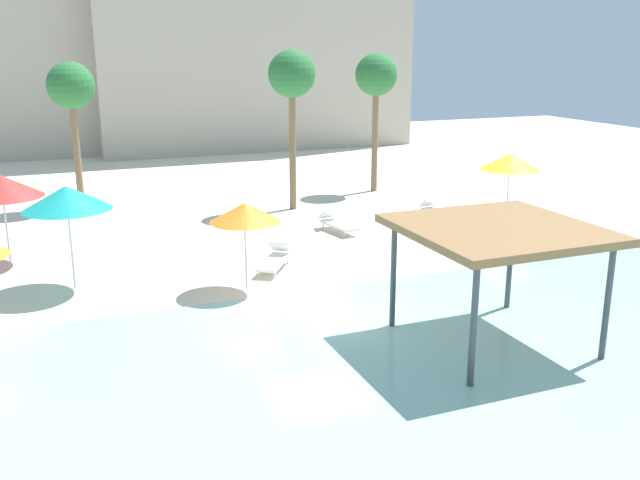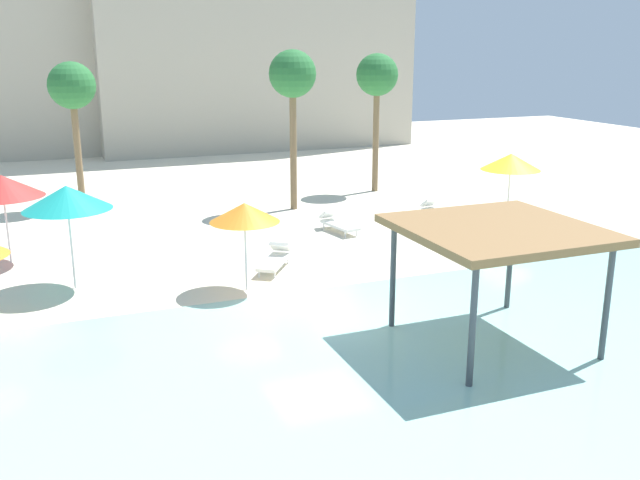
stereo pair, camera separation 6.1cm
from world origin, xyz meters
The scene contains 14 objects.
ground_plane centered at (0.00, 0.00, 0.00)m, with size 80.00×80.00×0.00m, color beige.
lagoon_water centered at (0.00, -5.25, 0.02)m, with size 44.00×13.50×0.04m, color #99D1C6.
shade_pavilion centered at (2.99, -3.34, 2.61)m, with size 4.06×4.06×2.79m.
beach_umbrella_yellow_0 centered at (10.17, 5.89, 2.39)m, with size 2.23×2.23×2.70m.
beach_umbrella_red_2 centered at (-7.40, 7.48, 2.45)m, with size 2.47×2.47×2.80m.
beach_umbrella_teal_3 centered at (-5.66, 4.21, 2.61)m, with size 2.41×2.41×2.94m.
beach_umbrella_orange_4 centered at (-1.20, 2.29, 2.22)m, with size 1.93×1.93×2.49m.
lounge_chair_0 centered at (8.11, 7.54, 0.33)m, with size 0.73×1.93×0.74m.
lounge_chair_1 centered at (0.14, 3.78, 0.33)m, with size 1.58×1.90×0.74m.
lounge_chair_3 centered at (3.67, 7.23, 0.33)m, with size 0.92×1.97×0.74m.
palm_tree_0 centered at (3.44, 11.29, 5.35)m, with size 1.90×1.90×6.47m.
palm_tree_1 centered at (8.24, 13.43, 5.18)m, with size 1.90×1.90×6.28m.
palm_tree_3 centered at (-4.76, 14.86, 4.91)m, with size 1.90×1.90×6.00m.
hotel_block_0 centered at (-6.64, 33.03, 7.35)m, with size 23.11×8.07×14.71m, color #B2A893.
Camera 2 is at (-6.22, -15.80, 6.62)m, focal length 39.53 mm.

